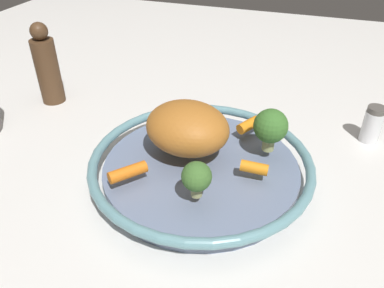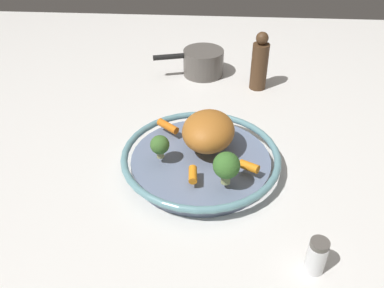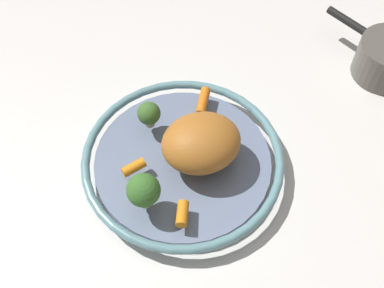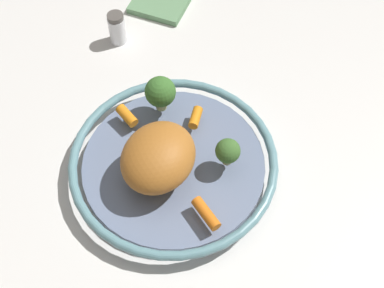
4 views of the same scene
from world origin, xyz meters
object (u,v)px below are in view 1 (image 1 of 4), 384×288
at_px(salt_shaker, 372,124).
at_px(serving_bowl, 201,167).
at_px(roast_chicken_piece, 187,128).
at_px(baby_carrot_right, 128,172).
at_px(baby_carrot_center, 249,125).
at_px(pepper_mill, 47,67).
at_px(broccoli_floret_mid, 197,177).
at_px(broccoli_floret_edge, 271,127).
at_px(baby_carrot_left, 254,168).

bearing_deg(salt_shaker, serving_bowl, 38.44).
xyz_separation_m(roast_chicken_piece, baby_carrot_right, (0.06, 0.10, -0.03)).
bearing_deg(baby_carrot_center, roast_chicken_piece, 47.42).
relative_size(baby_carrot_right, salt_shaker, 0.82).
bearing_deg(pepper_mill, baby_carrot_right, 142.50).
xyz_separation_m(broccoli_floret_mid, broccoli_floret_edge, (-0.07, -0.14, 0.01)).
bearing_deg(salt_shaker, pepper_mill, 4.98).
bearing_deg(broccoli_floret_mid, serving_bowl, -76.23).
xyz_separation_m(baby_carrot_left, salt_shaker, (-0.18, -0.22, -0.02)).
xyz_separation_m(baby_carrot_center, broccoli_floret_edge, (-0.04, 0.05, 0.03)).
height_order(baby_carrot_right, baby_carrot_left, same).
xyz_separation_m(broccoli_floret_mid, salt_shaker, (-0.24, -0.29, -0.04)).
distance_m(roast_chicken_piece, baby_carrot_center, 0.12).
bearing_deg(baby_carrot_center, baby_carrot_right, 53.34).
xyz_separation_m(serving_bowl, pepper_mill, (0.39, -0.15, 0.06)).
distance_m(baby_carrot_right, baby_carrot_center, 0.23).
distance_m(salt_shaker, pepper_mill, 0.65).
xyz_separation_m(serving_bowl, baby_carrot_left, (-0.09, 0.01, 0.03)).
height_order(baby_carrot_center, broccoli_floret_edge, broccoli_floret_edge).
xyz_separation_m(broccoli_floret_edge, pepper_mill, (0.48, -0.10, -0.01)).
distance_m(roast_chicken_piece, baby_carrot_left, 0.12).
xyz_separation_m(serving_bowl, broccoli_floret_edge, (-0.10, -0.05, 0.06)).
height_order(baby_carrot_left, salt_shaker, salt_shaker).
relative_size(broccoli_floret_mid, salt_shaker, 0.76).
distance_m(baby_carrot_left, broccoli_floret_mid, 0.10).
xyz_separation_m(serving_bowl, salt_shaker, (-0.26, -0.21, 0.01)).
height_order(salt_shaker, pepper_mill, pepper_mill).
bearing_deg(pepper_mill, baby_carrot_center, 173.79).
relative_size(baby_carrot_left, pepper_mill, 0.23).
height_order(serving_bowl, salt_shaker, salt_shaker).
height_order(broccoli_floret_mid, pepper_mill, pepper_mill).
bearing_deg(serving_bowl, roast_chicken_piece, -27.86).
relative_size(baby_carrot_left, broccoli_floret_edge, 0.57).
height_order(broccoli_floret_mid, salt_shaker, broccoli_floret_mid).
bearing_deg(baby_carrot_right, broccoli_floret_edge, -142.75).
xyz_separation_m(baby_carrot_left, broccoli_floret_edge, (-0.01, -0.07, 0.03)).
distance_m(baby_carrot_center, broccoli_floret_mid, 0.19).
bearing_deg(baby_carrot_left, pepper_mill, -18.93).
bearing_deg(baby_carrot_center, baby_carrot_left, 105.95).
bearing_deg(serving_bowl, baby_carrot_center, -117.34).
distance_m(baby_carrot_right, baby_carrot_left, 0.18).
height_order(broccoli_floret_edge, pepper_mill, pepper_mill).
height_order(baby_carrot_left, broccoli_floret_edge, broccoli_floret_edge).
distance_m(broccoli_floret_edge, salt_shaker, 0.23).
relative_size(salt_shaker, pepper_mill, 0.40).
bearing_deg(baby_carrot_right, pepper_mill, -37.50).
relative_size(roast_chicken_piece, baby_carrot_left, 3.32).
relative_size(baby_carrot_center, broccoli_floret_edge, 0.59).
height_order(serving_bowl, baby_carrot_center, baby_carrot_center).
height_order(serving_bowl, pepper_mill, pepper_mill).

